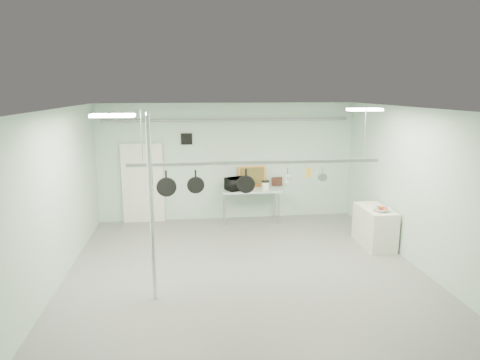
{
  "coord_description": "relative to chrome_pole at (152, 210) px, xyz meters",
  "views": [
    {
      "loc": [
        -1.09,
        -7.54,
        3.55
      ],
      "look_at": [
        -0.02,
        1.0,
        1.72
      ],
      "focal_mm": 32.0,
      "sensor_mm": 36.0,
      "label": 1
    }
  ],
  "objects": [
    {
      "name": "side_cabinet",
      "position": [
        4.85,
        2.0,
        -1.15
      ],
      "size": [
        0.6,
        1.2,
        0.9
      ],
      "primitive_type": "cube",
      "color": "beige",
      "rests_on": "floor"
    },
    {
      "name": "fruit_cluster",
      "position": [
        4.85,
        1.71,
        -0.62
      ],
      "size": [
        0.24,
        0.24,
        0.09
      ],
      "primitive_type": null,
      "color": "maroon",
      "rests_on": "fruit_bowl"
    },
    {
      "name": "whisk",
      "position": [
        2.51,
        0.9,
        0.33
      ],
      "size": [
        0.21,
        0.21,
        0.31
      ],
      "primitive_type": null,
      "rotation": [
        0.0,
        0.0,
        0.41
      ],
      "color": "#A6A6AA",
      "rests_on": "pot_rack"
    },
    {
      "name": "skillet_right",
      "position": [
        1.7,
        0.9,
        0.24
      ],
      "size": [
        0.35,
        0.11,
        0.48
      ],
      "primitive_type": null,
      "rotation": [
        0.0,
        0.0,
        -0.16
      ],
      "color": "black",
      "rests_on": "pot_rack"
    },
    {
      "name": "microwave",
      "position": [
        1.92,
        4.16,
        -0.53
      ],
      "size": [
        0.71,
        0.61,
        0.33
      ],
      "primitive_type": "imported",
      "rotation": [
        0.0,
        0.0,
        3.53
      ],
      "color": "black",
      "rests_on": "prep_table"
    },
    {
      "name": "light_panel_right",
      "position": [
        4.1,
        1.2,
        1.56
      ],
      "size": [
        0.65,
        0.3,
        0.05
      ],
      "primitive_type": "cube",
      "color": "white",
      "rests_on": "ceiling"
    },
    {
      "name": "light_panel_left",
      "position": [
        -0.5,
        -0.2,
        1.56
      ],
      "size": [
        0.65,
        0.3,
        0.05
      ],
      "primitive_type": "cube",
      "color": "white",
      "rests_on": "ceiling"
    },
    {
      "name": "floor",
      "position": [
        1.7,
        0.6,
        -1.6
      ],
      "size": [
        8.0,
        8.0,
        0.0
      ],
      "primitive_type": "plane",
      "color": "gray",
      "rests_on": "ground"
    },
    {
      "name": "right_wall",
      "position": [
        5.19,
        0.6,
        0.0
      ],
      "size": [
        0.02,
        8.0,
        3.2
      ],
      "primitive_type": "cube",
      "color": "#ABCDBC",
      "rests_on": "floor"
    },
    {
      "name": "back_wall",
      "position": [
        1.7,
        4.59,
        0.0
      ],
      "size": [
        7.0,
        0.02,
        3.2
      ],
      "primitive_type": "cube",
      "color": "#ABCDBC",
      "rests_on": "floor"
    },
    {
      "name": "painting_large",
      "position": [
        2.38,
        4.5,
        -0.41
      ],
      "size": [
        0.79,
        0.17,
        0.58
      ],
      "primitive_type": "cube",
      "rotation": [
        -0.14,
        0.0,
        0.05
      ],
      "color": "orange",
      "rests_on": "prep_table"
    },
    {
      "name": "fruit_bowl",
      "position": [
        4.85,
        1.71,
        -0.66
      ],
      "size": [
        0.44,
        0.44,
        0.09
      ],
      "primitive_type": "imported",
      "rotation": [
        0.0,
        0.0,
        0.27
      ],
      "color": "silver",
      "rests_on": "side_cabinet"
    },
    {
      "name": "prep_table",
      "position": [
        2.3,
        4.2,
        -0.77
      ],
      "size": [
        1.6,
        0.7,
        0.91
      ],
      "color": "#B3D2BF",
      "rests_on": "floor"
    },
    {
      "name": "skillet_mid",
      "position": [
        0.75,
        0.9,
        0.27
      ],
      "size": [
        0.32,
        0.07,
        0.43
      ],
      "primitive_type": null,
      "rotation": [
        0.0,
        0.0,
        0.04
      ],
      "color": "black",
      "rests_on": "pot_rack"
    },
    {
      "name": "painting_small",
      "position": [
        3.08,
        4.5,
        -0.57
      ],
      "size": [
        0.31,
        0.11,
        0.25
      ],
      "primitive_type": "cube",
      "rotation": [
        -0.17,
        0.0,
        0.08
      ],
      "color": "#381B13",
      "rests_on": "prep_table"
    },
    {
      "name": "pot_rack",
      "position": [
        1.9,
        0.9,
        0.63
      ],
      "size": [
        4.8,
        0.06,
        1.0
      ],
      "color": "#B7B7BC",
      "rests_on": "ceiling"
    },
    {
      "name": "skillet_left",
      "position": [
        0.21,
        0.9,
        0.25
      ],
      "size": [
        0.37,
        0.08,
        0.48
      ],
      "primitive_type": null,
      "rotation": [
        0.0,
        0.0,
        0.05
      ],
      "color": "black",
      "rests_on": "pot_rack"
    },
    {
      "name": "conduit_pipe",
      "position": [
        1.7,
        4.5,
        1.15
      ],
      "size": [
        6.6,
        0.07,
        0.07
      ],
      "primitive_type": "cylinder",
      "rotation": [
        0.0,
        1.57,
        0.0
      ],
      "color": "gray",
      "rests_on": "back_wall"
    },
    {
      "name": "saucepan",
      "position": [
        3.2,
        0.9,
        0.34
      ],
      "size": [
        0.18,
        0.15,
        0.29
      ],
      "primitive_type": null,
      "rotation": [
        0.0,
        0.0,
        0.39
      ],
      "color": "silver",
      "rests_on": "pot_rack"
    },
    {
      "name": "chrome_pole",
      "position": [
        0.0,
        0.0,
        0.0
      ],
      "size": [
        0.08,
        0.08,
        3.2
      ],
      "primitive_type": "cylinder",
      "color": "silver",
      "rests_on": "floor"
    },
    {
      "name": "door",
      "position": [
        -0.6,
        4.54,
        -0.55
      ],
      "size": [
        1.1,
        0.1,
        2.2
      ],
      "primitive_type": "cube",
      "color": "silver",
      "rests_on": "floor"
    },
    {
      "name": "grater",
      "position": [
        2.92,
        0.9,
        0.38
      ],
      "size": [
        0.09,
        0.04,
        0.21
      ],
      "primitive_type": null,
      "rotation": [
        0.0,
        0.0,
        -0.25
      ],
      "color": "yellow",
      "rests_on": "pot_rack"
    },
    {
      "name": "wall_vent",
      "position": [
        0.6,
        4.57,
        0.65
      ],
      "size": [
        0.3,
        0.04,
        0.3
      ],
      "primitive_type": "cube",
      "color": "black",
      "rests_on": "back_wall"
    },
    {
      "name": "coffee_canister",
      "position": [
        2.66,
        4.04,
        -0.59
      ],
      "size": [
        0.23,
        0.23,
        0.22
      ],
      "primitive_type": "cylinder",
      "rotation": [
        0.0,
        0.0,
        0.28
      ],
      "color": "white",
      "rests_on": "prep_table"
    },
    {
      "name": "ceiling",
      "position": [
        1.7,
        0.6,
        1.59
      ],
      "size": [
        7.0,
        8.0,
        0.02
      ],
      "primitive_type": "cube",
      "color": "silver",
      "rests_on": "back_wall"
    }
  ]
}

